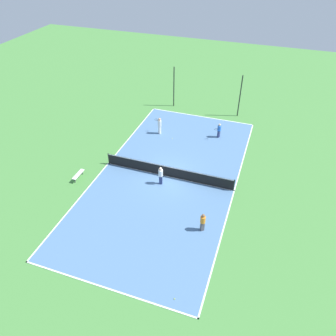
# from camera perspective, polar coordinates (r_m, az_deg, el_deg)

# --- Properties ---
(ground_plane) EXTENTS (80.00, 80.00, 0.00)m
(ground_plane) POSITION_cam_1_polar(r_m,az_deg,el_deg) (27.88, 0.00, -1.47)
(ground_plane) COLOR #47843D
(court_surface) EXTENTS (11.43, 22.56, 0.02)m
(court_surface) POSITION_cam_1_polar(r_m,az_deg,el_deg) (27.87, 0.00, -1.46)
(court_surface) COLOR #4C729E
(court_surface) RESTS_ON ground_plane
(tennis_net) EXTENTS (11.23, 0.10, 1.09)m
(tennis_net) POSITION_cam_1_polar(r_m,az_deg,el_deg) (27.52, 0.00, -0.54)
(tennis_net) COLOR black
(tennis_net) RESTS_ON court_surface
(bench) EXTENTS (0.36, 1.46, 0.45)m
(bench) POSITION_cam_1_polar(r_m,az_deg,el_deg) (28.46, -15.35, -1.13)
(bench) COLOR silver
(bench) RESTS_ON ground_plane
(player_far_white) EXTENTS (0.96, 0.78, 1.76)m
(player_far_white) POSITION_cam_1_polar(r_m,az_deg,el_deg) (33.12, -1.48, 7.56)
(player_far_white) COLOR white
(player_far_white) RESTS_ON court_surface
(player_near_white) EXTENTS (0.43, 0.43, 1.66)m
(player_near_white) POSITION_cam_1_polar(r_m,az_deg,el_deg) (26.52, -1.29, -1.16)
(player_near_white) COLOR navy
(player_near_white) RESTS_ON court_surface
(player_near_blue) EXTENTS (0.66, 0.99, 1.52)m
(player_near_blue) POSITION_cam_1_polar(r_m,az_deg,el_deg) (32.95, 8.89, 6.62)
(player_near_blue) COLOR navy
(player_near_blue) RESTS_ON court_surface
(player_center_orange) EXTENTS (0.51, 0.51, 1.54)m
(player_center_orange) POSITION_cam_1_polar(r_m,az_deg,el_deg) (22.94, 6.08, -9.22)
(player_center_orange) COLOR #4C4C51
(player_center_orange) RESTS_ON court_surface
(tennis_ball_right_alley) EXTENTS (0.07, 0.07, 0.07)m
(tennis_ball_right_alley) POSITION_cam_1_polar(r_m,az_deg,el_deg) (32.72, 0.74, 5.16)
(tennis_ball_right_alley) COLOR #CCE033
(tennis_ball_right_alley) RESTS_ON court_surface
(tennis_ball_left_sideline) EXTENTS (0.07, 0.07, 0.07)m
(tennis_ball_left_sideline) POSITION_cam_1_polar(r_m,az_deg,el_deg) (20.28, 1.15, -21.83)
(tennis_ball_left_sideline) COLOR #CCE033
(tennis_ball_left_sideline) RESTS_ON court_surface
(fence_post_back_left) EXTENTS (0.12, 0.12, 4.67)m
(fence_post_back_left) POSITION_cam_1_polar(r_m,az_deg,el_deg) (38.13, 1.03, 13.92)
(fence_post_back_left) COLOR black
(fence_post_back_left) RESTS_ON ground_plane
(fence_post_back_right) EXTENTS (0.12, 0.12, 4.67)m
(fence_post_back_right) POSITION_cam_1_polar(r_m,az_deg,el_deg) (36.71, 12.42, 12.09)
(fence_post_back_right) COLOR black
(fence_post_back_right) RESTS_ON ground_plane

